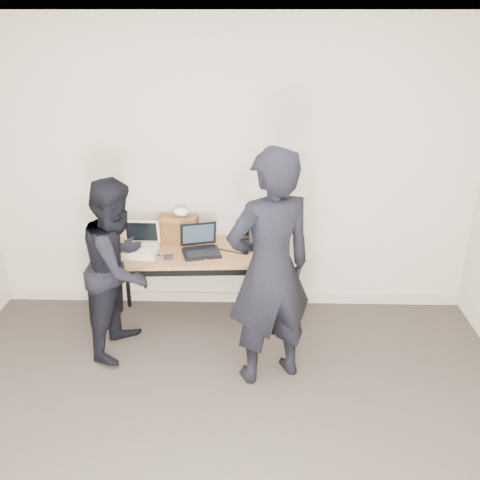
{
  "coord_description": "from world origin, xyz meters",
  "views": [
    {
      "loc": [
        0.21,
        -2.44,
        2.72
      ],
      "look_at": [
        0.1,
        1.6,
        0.95
      ],
      "focal_mm": 40.0,
      "sensor_mm": 36.0,
      "label": 1
    }
  ],
  "objects_px": {
    "leather_satchel": "(178,228)",
    "laptop_center": "(200,246)",
    "desk": "(196,257)",
    "person_observer": "(119,267)",
    "equipment_box": "(266,235)",
    "laptop_beige": "(140,247)",
    "laptop_right": "(253,238)",
    "person_typist": "(270,270)"
  },
  "relations": [
    {
      "from": "laptop_right",
      "to": "equipment_box",
      "type": "xyz_separation_m",
      "value": [
        0.12,
        0.0,
        0.03
      ]
    },
    {
      "from": "laptop_center",
      "to": "leather_satchel",
      "type": "distance_m",
      "value": 0.34
    },
    {
      "from": "laptop_beige",
      "to": "person_typist",
      "type": "bearing_deg",
      "value": -32.25
    },
    {
      "from": "laptop_right",
      "to": "person_typist",
      "type": "xyz_separation_m",
      "value": [
        0.13,
        -0.98,
        0.17
      ]
    },
    {
      "from": "desk",
      "to": "equipment_box",
      "type": "relative_size",
      "value": 5.53
    },
    {
      "from": "laptop_center",
      "to": "equipment_box",
      "type": "distance_m",
      "value": 0.62
    },
    {
      "from": "desk",
      "to": "person_observer",
      "type": "xyz_separation_m",
      "value": [
        -0.59,
        -0.42,
        0.1
      ]
    },
    {
      "from": "equipment_box",
      "to": "laptop_beige",
      "type": "bearing_deg",
      "value": -168.34
    },
    {
      "from": "laptop_center",
      "to": "leather_satchel",
      "type": "bearing_deg",
      "value": 118.04
    },
    {
      "from": "equipment_box",
      "to": "person_observer",
      "type": "distance_m",
      "value": 1.36
    },
    {
      "from": "equipment_box",
      "to": "person_observer",
      "type": "bearing_deg",
      "value": -153.39
    },
    {
      "from": "laptop_beige",
      "to": "equipment_box",
      "type": "xyz_separation_m",
      "value": [
        1.12,
        0.23,
        0.03
      ]
    },
    {
      "from": "desk",
      "to": "laptop_right",
      "type": "bearing_deg",
      "value": 17.4
    },
    {
      "from": "laptop_right",
      "to": "person_typist",
      "type": "relative_size",
      "value": 0.19
    },
    {
      "from": "person_typist",
      "to": "desk",
      "type": "bearing_deg",
      "value": -75.0
    },
    {
      "from": "laptop_beige",
      "to": "equipment_box",
      "type": "bearing_deg",
      "value": 13.02
    },
    {
      "from": "laptop_beige",
      "to": "laptop_center",
      "type": "height_order",
      "value": "laptop_beige"
    },
    {
      "from": "laptop_beige",
      "to": "equipment_box",
      "type": "relative_size",
      "value": 1.2
    },
    {
      "from": "equipment_box",
      "to": "laptop_center",
      "type": "bearing_deg",
      "value": -160.57
    },
    {
      "from": "desk",
      "to": "laptop_center",
      "type": "distance_m",
      "value": 0.12
    },
    {
      "from": "person_observer",
      "to": "person_typist",
      "type": "bearing_deg",
      "value": -96.09
    },
    {
      "from": "desk",
      "to": "leather_satchel",
      "type": "xyz_separation_m",
      "value": [
        -0.18,
        0.23,
        0.19
      ]
    },
    {
      "from": "laptop_center",
      "to": "person_observer",
      "type": "height_order",
      "value": "person_observer"
    },
    {
      "from": "laptop_center",
      "to": "leather_satchel",
      "type": "xyz_separation_m",
      "value": [
        -0.22,
        0.24,
        0.07
      ]
    },
    {
      "from": "laptop_beige",
      "to": "laptop_right",
      "type": "relative_size",
      "value": 0.95
    },
    {
      "from": "leather_satchel",
      "to": "person_observer",
      "type": "xyz_separation_m",
      "value": [
        -0.41,
        -0.64,
        -0.09
      ]
    },
    {
      "from": "leather_satchel",
      "to": "laptop_center",
      "type": "bearing_deg",
      "value": -44.84
    },
    {
      "from": "laptop_beige",
      "to": "laptop_center",
      "type": "relative_size",
      "value": 0.86
    },
    {
      "from": "laptop_beige",
      "to": "leather_satchel",
      "type": "distance_m",
      "value": 0.42
    },
    {
      "from": "laptop_beige",
      "to": "laptop_right",
      "type": "xyz_separation_m",
      "value": [
        1.0,
        0.23,
        -0.0
      ]
    },
    {
      "from": "laptop_center",
      "to": "person_typist",
      "type": "distance_m",
      "value": 0.99
    },
    {
      "from": "laptop_beige",
      "to": "leather_satchel",
      "type": "relative_size",
      "value": 0.91
    },
    {
      "from": "laptop_beige",
      "to": "person_observer",
      "type": "bearing_deg",
      "value": -102.5
    },
    {
      "from": "desk",
      "to": "person_observer",
      "type": "bearing_deg",
      "value": -147.79
    },
    {
      "from": "laptop_center",
      "to": "equipment_box",
      "type": "relative_size",
      "value": 1.41
    },
    {
      "from": "laptop_beige",
      "to": "laptop_center",
      "type": "xyz_separation_m",
      "value": [
        0.54,
        0.02,
        0.0
      ]
    },
    {
      "from": "person_observer",
      "to": "laptop_right",
      "type": "bearing_deg",
      "value": -50.07
    },
    {
      "from": "desk",
      "to": "equipment_box",
      "type": "xyz_separation_m",
      "value": [
        0.63,
        0.19,
        0.14
      ]
    },
    {
      "from": "equipment_box",
      "to": "person_typist",
      "type": "xyz_separation_m",
      "value": [
        0.01,
        -0.98,
        0.14
      ]
    },
    {
      "from": "laptop_right",
      "to": "person_observer",
      "type": "bearing_deg",
      "value": -163.0
    },
    {
      "from": "laptop_center",
      "to": "laptop_beige",
      "type": "bearing_deg",
      "value": 168.08
    },
    {
      "from": "laptop_beige",
      "to": "leather_satchel",
      "type": "bearing_deg",
      "value": 41.85
    }
  ]
}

